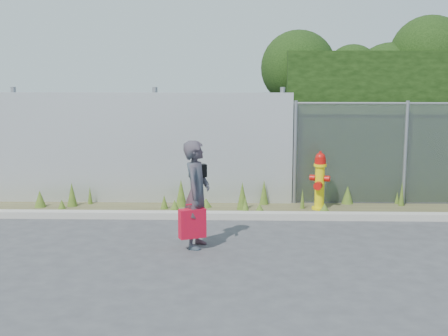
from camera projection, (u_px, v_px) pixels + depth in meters
name	position (u px, v px, depth m)	size (l,w,h in m)	color
ground	(241.00, 249.00, 9.46)	(80.00, 80.00, 0.00)	#3C3C3F
curb	(241.00, 216.00, 11.23)	(16.00, 0.22, 0.12)	#A19B91
weed_strip	(247.00, 204.00, 11.87)	(16.00, 1.29, 0.54)	#4A452A
corrugated_fence	(77.00, 148.00, 12.32)	(8.50, 0.21, 2.30)	#BBBDC3
fire_hydrant	(320.00, 182.00, 11.78)	(0.38, 0.34, 1.14)	yellow
woman	(197.00, 194.00, 9.43)	(0.60, 0.39, 1.65)	#0F5461
red_tote_bag	(192.00, 223.00, 9.32)	(0.40, 0.15, 0.52)	#AE0926
black_shoulder_bag	(198.00, 171.00, 9.54)	(0.26, 0.11, 0.20)	black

